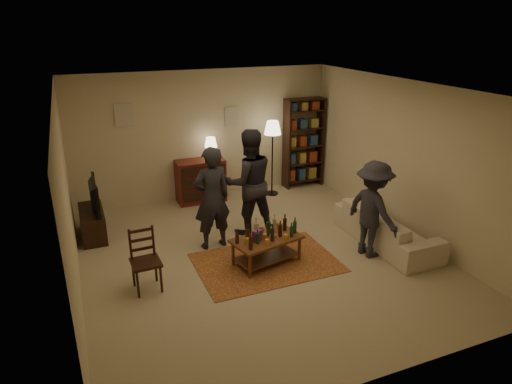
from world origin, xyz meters
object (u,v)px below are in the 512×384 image
coffee_table (267,240)px  dresser (201,180)px  dining_chair (145,257)px  person_right (249,182)px  tv_stand (92,216)px  person_by_sofa (373,210)px  sofa (387,227)px  floor_lamp (273,133)px  bookshelf (303,142)px  person_left (212,198)px

coffee_table → dresser: (-0.21, 2.96, 0.08)m
dresser → dining_chair: bearing=-119.5°
person_right → coffee_table: bearing=85.1°
dining_chair → dresser: (1.67, 2.95, -0.01)m
tv_stand → person_by_sofa: person_by_sofa is taller
dining_chair → tv_stand: bearing=103.6°
dining_chair → sofa: dining_chair is taller
coffee_table → tv_stand: 3.20m
person_right → person_by_sofa: 2.17m
dresser → person_by_sofa: (1.89, -3.34, 0.32)m
tv_stand → person_right: (2.63, -0.88, 0.57)m
dining_chair → floor_lamp: floor_lamp is taller
dresser → floor_lamp: 1.81m
coffee_table → dining_chair: bearing=179.6°
dresser → coffee_table: bearing=-86.0°
dining_chair → bookshelf: size_ratio=0.46×
coffee_table → dining_chair: (-1.88, 0.01, 0.08)m
tv_stand → sofa: 5.14m
person_right → floor_lamp: bearing=-123.1°
tv_stand → person_left: (1.86, -1.17, 0.49)m
coffee_table → dresser: 2.97m
dining_chair → person_by_sofa: 3.59m
dining_chair → tv_stand: (-0.59, 2.04, -0.10)m
bookshelf → person_by_sofa: 3.45m
person_left → bookshelf: bearing=-148.8°
coffee_table → person_by_sofa: bearing=-12.5°
dining_chair → dresser: dresser is taller
sofa → person_left: bearing=69.8°
dining_chair → person_by_sofa: bearing=-8.6°
floor_lamp → tv_stand: bearing=-169.3°
coffee_table → person_by_sofa: (1.68, -0.37, 0.40)m
tv_stand → floor_lamp: (3.80, 0.72, 1.00)m
dining_chair → bookshelf: (4.10, 3.02, 0.55)m
dresser → person_right: size_ratio=0.71×
floor_lamp → person_left: size_ratio=0.93×
tv_stand → person_left: size_ratio=0.60×
person_left → person_by_sofa: (2.29, -1.25, -0.08)m
dining_chair → tv_stand: 2.12m
coffee_table → dining_chair: dining_chair is taller
tv_stand → dresser: size_ratio=0.78×
tv_stand → dresser: 2.43m
dresser → tv_stand: bearing=-157.9°
floor_lamp → bookshelf: bearing=16.6°
sofa → person_left: person_left is taller
dining_chair → person_left: size_ratio=0.53×
dining_chair → floor_lamp: bearing=38.1°
bookshelf → person_left: 3.56m
dining_chair → floor_lamp: 4.33m
person_right → person_left: bearing=24.1°
dresser → floor_lamp: size_ratio=0.83×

